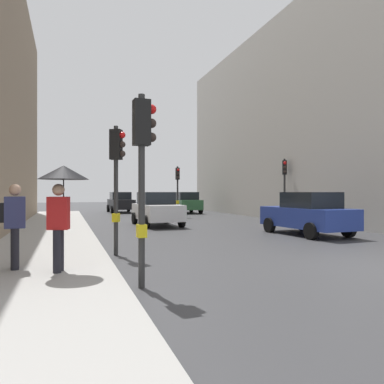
# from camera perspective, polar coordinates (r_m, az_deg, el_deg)

# --- Properties ---
(ground_plane) EXTENTS (120.00, 120.00, 0.00)m
(ground_plane) POSITION_cam_1_polar(r_m,az_deg,el_deg) (10.04, 24.95, -10.12)
(ground_plane) COLOR #38383A
(sidewalk_kerb) EXTENTS (3.14, 40.00, 0.16)m
(sidewalk_kerb) POSITION_cam_1_polar(r_m,az_deg,el_deg) (13.29, -20.98, -7.28)
(sidewalk_kerb) COLOR #A8A5A0
(sidewalk_kerb) RESTS_ON ground
(building_facade_right) EXTENTS (12.00, 27.11, 12.98)m
(building_facade_right) POSITION_cam_1_polar(r_m,az_deg,el_deg) (29.49, 21.17, 9.22)
(building_facade_right) COLOR #B2ADA3
(building_facade_right) RESTS_ON ground
(traffic_light_far_median) EXTENTS (0.25, 0.43, 3.57)m
(traffic_light_far_median) POSITION_cam_1_polar(r_m,az_deg,el_deg) (26.42, -2.20, 1.52)
(traffic_light_far_median) COLOR #2D2D2D
(traffic_light_far_median) RESTS_ON ground
(traffic_light_near_left) EXTENTS (0.44, 0.26, 3.56)m
(traffic_light_near_left) POSITION_cam_1_polar(r_m,az_deg,el_deg) (6.99, -7.47, 5.68)
(traffic_light_near_left) COLOR #2D2D2D
(traffic_light_near_left) RESTS_ON ground
(traffic_light_near_right) EXTENTS (0.44, 0.37, 3.61)m
(traffic_light_near_right) POSITION_cam_1_polar(r_m,az_deg,el_deg) (10.68, -11.36, 3.89)
(traffic_light_near_right) COLOR #2D2D2D
(traffic_light_near_right) RESTS_ON ground
(traffic_light_mid_street) EXTENTS (0.34, 0.45, 3.74)m
(traffic_light_mid_street) POSITION_cam_1_polar(r_m,az_deg,el_deg) (22.94, 13.88, 2.03)
(traffic_light_mid_street) COLOR #2D2D2D
(traffic_light_mid_street) RESTS_ON ground
(car_dark_suv) EXTENTS (2.07, 4.23, 1.76)m
(car_dark_suv) POSITION_cam_1_polar(r_m,az_deg,el_deg) (33.01, -10.78, -1.54)
(car_dark_suv) COLOR black
(car_dark_suv) RESTS_ON ground
(car_green_estate) EXTENTS (2.12, 4.25, 1.76)m
(car_green_estate) POSITION_cam_1_polar(r_m,az_deg,el_deg) (31.60, -0.95, -1.61)
(car_green_estate) COLOR #2D6038
(car_green_estate) RESTS_ON ground
(car_blue_van) EXTENTS (2.23, 4.31, 1.76)m
(car_blue_van) POSITION_cam_1_polar(r_m,az_deg,el_deg) (16.12, 17.14, -3.16)
(car_blue_van) COLOR navy
(car_blue_van) RESTS_ON ground
(car_white_compact) EXTENTS (2.15, 4.27, 1.76)m
(car_white_compact) POSITION_cam_1_polar(r_m,az_deg,el_deg) (19.83, -5.38, -2.57)
(car_white_compact) COLOR silver
(car_white_compact) RESTS_ON ground
(pedestrian_with_umbrella) EXTENTS (1.00, 1.00, 2.14)m
(pedestrian_with_umbrella) POSITION_cam_1_polar(r_m,az_deg,el_deg) (7.99, -19.14, 0.54)
(pedestrian_with_umbrella) COLOR black
(pedestrian_with_umbrella) RESTS_ON sidewalk_kerb
(pedestrian_with_grey_backpack) EXTENTS (0.62, 0.36, 1.77)m
(pedestrian_with_grey_backpack) POSITION_cam_1_polar(r_m,az_deg,el_deg) (8.66, -25.59, -3.99)
(pedestrian_with_grey_backpack) COLOR black
(pedestrian_with_grey_backpack) RESTS_ON sidewalk_kerb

